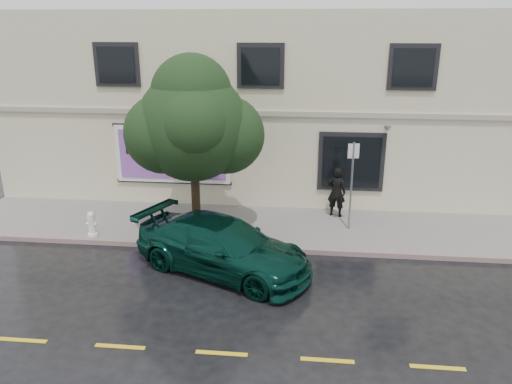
# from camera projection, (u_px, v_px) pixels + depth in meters

# --- Properties ---
(ground) EXTENTS (90.00, 90.00, 0.00)m
(ground) POSITION_uv_depth(u_px,v_px,m) (243.00, 274.00, 13.74)
(ground) COLOR black
(ground) RESTS_ON ground
(sidewalk) EXTENTS (20.00, 3.50, 0.15)m
(sidewalk) POSITION_uv_depth(u_px,v_px,m) (255.00, 226.00, 16.78)
(sidewalk) COLOR gray
(sidewalk) RESTS_ON ground
(curb) EXTENTS (20.00, 0.18, 0.16)m
(curb) POSITION_uv_depth(u_px,v_px,m) (249.00, 248.00, 15.13)
(curb) COLOR slate
(curb) RESTS_ON ground
(road_marking) EXTENTS (19.00, 0.12, 0.01)m
(road_marking) POSITION_uv_depth(u_px,v_px,m) (222.00, 353.00, 10.44)
(road_marking) COLOR gold
(road_marking) RESTS_ON ground
(building) EXTENTS (20.00, 8.12, 7.00)m
(building) POSITION_uv_depth(u_px,v_px,m) (270.00, 99.00, 21.08)
(building) COLOR beige
(building) RESTS_ON ground
(billboard) EXTENTS (4.30, 0.16, 2.20)m
(billboard) POSITION_uv_depth(u_px,v_px,m) (172.00, 155.00, 18.03)
(billboard) COLOR white
(billboard) RESTS_ON ground
(car) EXTENTS (5.59, 4.17, 1.49)m
(car) POSITION_uv_depth(u_px,v_px,m) (223.00, 246.00, 13.71)
(car) COLOR #072F26
(car) RESTS_ON ground
(pedestrian) EXTENTS (0.73, 0.59, 1.76)m
(pedestrian) POSITION_uv_depth(u_px,v_px,m) (336.00, 192.00, 17.23)
(pedestrian) COLOR black
(pedestrian) RESTS_ON sidewalk
(umbrella) EXTENTS (1.34, 1.34, 0.81)m
(umbrella) POSITION_uv_depth(u_px,v_px,m) (338.00, 156.00, 16.82)
(umbrella) COLOR black
(umbrella) RESTS_ON pedestrian
(street_tree) EXTENTS (3.31, 3.31, 5.17)m
(street_tree) POSITION_uv_depth(u_px,v_px,m) (193.00, 126.00, 14.81)
(street_tree) COLOR #332516
(street_tree) RESTS_ON sidewalk
(fire_hydrant) EXTENTS (0.33, 0.31, 0.80)m
(fire_hydrant) POSITION_uv_depth(u_px,v_px,m) (92.00, 224.00, 15.76)
(fire_hydrant) COLOR white
(fire_hydrant) RESTS_ON sidewalk
(sign_pole) EXTENTS (0.36, 0.08, 2.91)m
(sign_pole) POSITION_uv_depth(u_px,v_px,m) (352.00, 179.00, 15.85)
(sign_pole) COLOR gray
(sign_pole) RESTS_ON sidewalk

